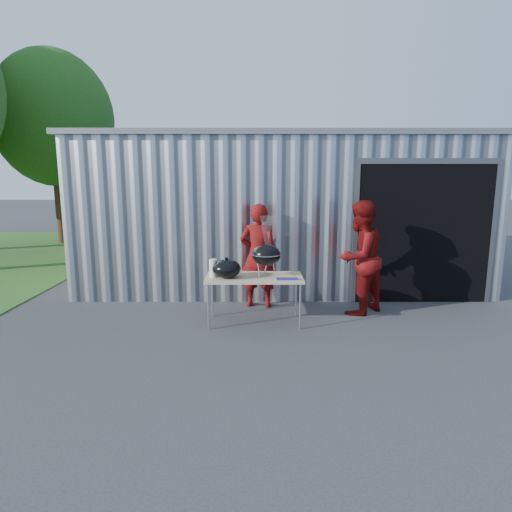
{
  "coord_description": "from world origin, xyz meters",
  "views": [
    {
      "loc": [
        0.25,
        -5.94,
        2.25
      ],
      "look_at": [
        0.27,
        0.66,
        1.05
      ],
      "focal_mm": 30.0,
      "sensor_mm": 36.0,
      "label": 1
    }
  ],
  "objects_px": {
    "kettle_grill": "(266,250)",
    "person_cook": "(259,256)",
    "person_bystander": "(359,258)",
    "folding_table": "(254,279)"
  },
  "relations": [
    {
      "from": "person_cook",
      "to": "person_bystander",
      "type": "xyz_separation_m",
      "value": [
        1.68,
        -0.38,
        0.04
      ]
    },
    {
      "from": "folding_table",
      "to": "person_bystander",
      "type": "xyz_separation_m",
      "value": [
        1.75,
        0.5,
        0.24
      ]
    },
    {
      "from": "folding_table",
      "to": "kettle_grill",
      "type": "bearing_deg",
      "value": -4.03
    },
    {
      "from": "kettle_grill",
      "to": "folding_table",
      "type": "bearing_deg",
      "value": 175.97
    },
    {
      "from": "person_cook",
      "to": "person_bystander",
      "type": "height_order",
      "value": "person_bystander"
    },
    {
      "from": "person_bystander",
      "to": "kettle_grill",
      "type": "bearing_deg",
      "value": -22.52
    },
    {
      "from": "kettle_grill",
      "to": "person_cook",
      "type": "xyz_separation_m",
      "value": [
        -0.11,
        0.9,
        -0.25
      ]
    },
    {
      "from": "person_cook",
      "to": "person_bystander",
      "type": "relative_size",
      "value": 0.96
    },
    {
      "from": "folding_table",
      "to": "person_bystander",
      "type": "distance_m",
      "value": 1.84
    },
    {
      "from": "folding_table",
      "to": "person_cook",
      "type": "distance_m",
      "value": 0.92
    }
  ]
}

